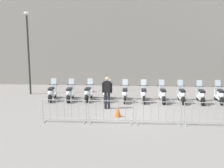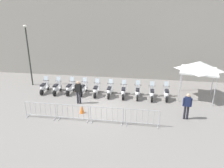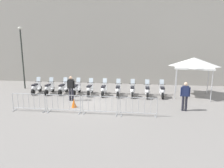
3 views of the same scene
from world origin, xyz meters
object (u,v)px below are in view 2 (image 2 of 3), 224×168
motorcycle_7 (138,92)px  street_lamp (28,50)px  motorcycle_3 (83,89)px  barrier_segment_0 (41,110)px  barrier_segment_1 (73,113)px  canopy_tent (199,66)px  motorcycle_6 (123,92)px  barrier_segment_3 (142,118)px  motorcycle_1 (57,88)px  motorcycle_2 (70,88)px  motorcycle_9 (166,94)px  motorcycle_0 (44,87)px  motorcycle_4 (96,90)px  officer_mid_plaza (187,105)px  officer_near_row_end (78,91)px  barrier_segment_2 (107,115)px  traffic_cone (82,109)px  motorcycle_8 (152,93)px  motorcycle_5 (110,91)px

motorcycle_7 → street_lamp: street_lamp is taller
motorcycle_3 → barrier_segment_0: size_ratio=0.86×
barrier_segment_1 → canopy_tent: canopy_tent is taller
motorcycle_6 → barrier_segment_3: (2.37, -3.74, 0.07)m
barrier_segment_1 → barrier_segment_3: 4.25m
motorcycle_1 → motorcycle_3: same height
motorcycle_2 → motorcycle_7: (5.38, 1.06, 0.00)m
motorcycle_2 → motorcycle_9: size_ratio=1.00×
motorcycle_0 → motorcycle_2: bearing=15.3°
motorcycle_4 → officer_mid_plaza: bearing=-12.2°
motorcycle_2 → officer_near_row_end: 2.25m
motorcycle_2 → motorcycle_3: (1.07, 0.22, 0.00)m
motorcycle_3 → motorcycle_9: size_ratio=1.00×
officer_near_row_end → canopy_tent: bearing=27.5°
motorcycle_0 → officer_mid_plaza: (11.17, -0.55, 0.53)m
motorcycle_4 → motorcycle_7: bearing=12.3°
motorcycle_7 → officer_near_row_end: size_ratio=0.99×
barrier_segment_1 → motorcycle_1: bearing=135.9°
motorcycle_0 → motorcycle_1: (1.07, 0.22, 0.00)m
barrier_segment_2 → street_lamp: bearing=156.0°
motorcycle_2 → traffic_cone: bearing=-46.8°
motorcycle_7 → motorcycle_8: 1.09m
motorcycle_6 → traffic_cone: 3.95m
motorcycle_6 → barrier_segment_0: bearing=-127.4°
barrier_segment_3 → barrier_segment_0: bearing=-168.0°
motorcycle_6 → street_lamp: size_ratio=0.32×
motorcycle_2 → street_lamp: size_ratio=0.33×
motorcycle_6 → motorcycle_8: size_ratio=0.99×
motorcycle_4 → barrier_segment_1: bearing=-85.1°
motorcycle_5 → officer_near_row_end: 2.67m
motorcycle_1 → street_lamp: street_lamp is taller
barrier_segment_1 → canopy_tent: size_ratio=0.69×
barrier_segment_1 → motorcycle_0: bearing=145.1°
officer_near_row_end → traffic_cone: 1.73m
motorcycle_4 → motorcycle_1: bearing=-167.4°
officer_near_row_end → officer_mid_plaza: (7.43, 0.33, 0.00)m
street_lamp → motorcycle_6: bearing=1.5°
motorcycle_9 → officer_mid_plaza: (1.56, -2.72, 0.53)m
barrier_segment_1 → street_lamp: bearing=147.2°
motorcycle_1 → motorcycle_3: bearing=15.4°
motorcycle_8 → motorcycle_1: bearing=-168.0°
motorcycle_3 → traffic_cone: size_ratio=3.13×
motorcycle_1 → motorcycle_9: (8.53, 1.95, 0.00)m
motorcycle_5 → canopy_tent: 7.00m
motorcycle_2 → motorcycle_6: same height
barrier_segment_0 → motorcycle_3: bearing=82.0°
barrier_segment_2 → canopy_tent: (4.98, 6.06, 1.99)m
motorcycle_5 → traffic_cone: (-0.67, -3.33, -0.18)m
motorcycle_6 → barrier_segment_2: (0.29, -4.18, 0.07)m
motorcycle_5 → motorcycle_4: bearing=-167.1°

